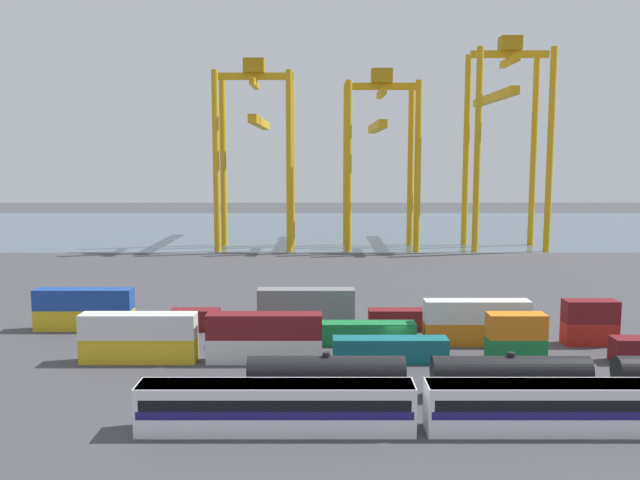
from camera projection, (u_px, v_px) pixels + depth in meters
The scene contains 27 objects.
ground_plane at pixel (370, 283), 115.38m from camera, with size 420.00×420.00×0.00m, color #424247.
harbour_water at pixel (348, 228), 206.95m from camera, with size 400.00×110.00×0.01m, color #475B6B.
passenger_train at pixel (564, 405), 52.53m from camera, with size 66.92×3.14×3.90m.
freight_tank_row at pixel (510, 377), 60.00m from camera, with size 47.03×2.72×4.18m.
shipping_container_0 at pixel (139, 350), 70.66m from camera, with size 12.10×2.44×2.60m, color gold.
shipping_container_1 at pixel (138, 326), 70.35m from camera, with size 12.10×2.44×2.60m, color silver.
shipping_container_2 at pixel (265, 350), 70.66m from camera, with size 12.10×2.44×2.60m, color silver.
shipping_container_3 at pixel (264, 326), 70.35m from camera, with size 12.10×2.44×2.60m, color maroon.
shipping_container_4 at pixel (390, 350), 70.66m from camera, with size 12.10×2.44×2.60m, color #146066.
shipping_container_5 at pixel (515, 350), 70.66m from camera, with size 6.04×2.44×2.60m, color #197538.
shipping_container_6 at pixel (516, 326), 70.35m from camera, with size 6.04×2.44×2.60m, color orange.
shipping_container_10 at pixel (137, 333), 77.30m from camera, with size 6.04×2.44×2.60m, color #146066.
shipping_container_11 at pixel (250, 333), 77.30m from camera, with size 6.04×2.44×2.60m, color maroon.
shipping_container_12 at pixel (363, 333), 77.30m from camera, with size 12.10×2.44×2.60m, color #197538.
shipping_container_13 at pixel (476, 333), 77.30m from camera, with size 12.10×2.44×2.60m, color orange.
shipping_container_14 at pixel (477, 311), 76.99m from camera, with size 12.10×2.44×2.60m, color silver.
shipping_container_15 at pixel (589, 333), 77.30m from camera, with size 6.04×2.44×2.60m, color #AD211C.
shipping_container_16 at pixel (590, 311), 76.99m from camera, with size 6.04×2.44×2.60m, color maroon.
shipping_container_17 at pixel (85, 319), 83.94m from camera, with size 12.10×2.44×2.60m, color gold.
shipping_container_18 at pixel (84, 299), 83.62m from camera, with size 12.10×2.44×2.60m, color #1C4299.
shipping_container_19 at pixel (195, 319), 83.94m from camera, with size 6.04×2.44×2.60m, color maroon.
shipping_container_20 at pixel (306, 319), 83.94m from camera, with size 12.10×2.44×2.60m, color slate.
shipping_container_21 at pixel (306, 299), 83.62m from camera, with size 12.10×2.44×2.60m, color slate.
shipping_container_22 at pixel (417, 319), 83.94m from camera, with size 12.10×2.44×2.60m, color maroon.
gantry_crane_west at pixel (256, 135), 160.82m from camera, with size 18.31×40.98×44.27m.
gantry_crane_central at pixel (380, 141), 160.15m from camera, with size 17.36×35.88×41.97m.
gantry_crane_east at pixel (504, 121), 159.78m from camera, with size 18.09×38.81×49.27m.
Camera 1 is at (-8.60, -73.62, 21.37)m, focal length 37.66 mm.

